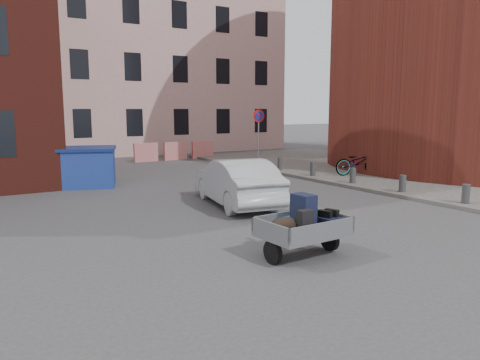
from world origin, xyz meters
TOP-DOWN VIEW (x-y plane):
  - ground at (0.00, 0.00)m, footprint 120.00×120.00m
  - sidewalk at (10.00, 4.00)m, footprint 9.00×24.00m
  - building_pink at (6.00, 22.00)m, footprint 16.00×8.00m
  - no_parking_sign at (6.00, 9.48)m, footprint 0.60×0.09m
  - bollards at (6.00, 3.40)m, footprint 0.22×9.02m
  - barriers at (4.20, 15.00)m, footprint 4.70×0.18m
  - trailer at (-0.88, -2.05)m, footprint 1.64×1.83m
  - dumpster at (-2.85, 8.75)m, footprint 3.80×2.79m
  - silver_car at (0.64, 2.79)m, footprint 2.24×4.36m
  - bicycle at (7.70, 4.81)m, footprint 2.12×1.19m

SIDE VIEW (x-z plane):
  - ground at x=0.00m, z-range 0.00..0.00m
  - sidewalk at x=10.00m, z-range 0.00..0.12m
  - bollards at x=6.00m, z-range 0.12..0.67m
  - barriers at x=4.20m, z-range 0.00..1.00m
  - trailer at x=-0.88m, z-range 0.01..1.21m
  - bicycle at x=7.70m, z-range 0.12..1.17m
  - silver_car at x=0.64m, z-range 0.00..1.37m
  - dumpster at x=-2.85m, z-range 0.01..1.43m
  - no_parking_sign at x=6.00m, z-range 0.69..3.34m
  - building_pink at x=6.00m, z-range 0.00..14.00m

